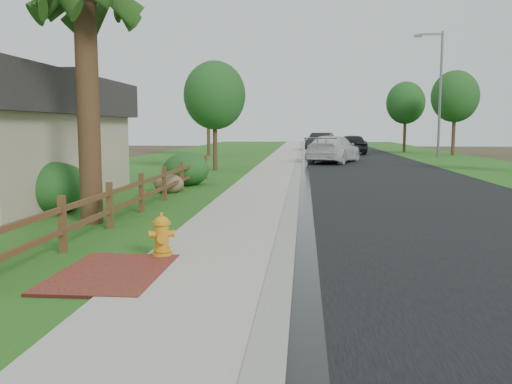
# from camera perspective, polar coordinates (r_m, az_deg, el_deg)

# --- Properties ---
(ground) EXTENTS (120.00, 120.00, 0.00)m
(ground) POSITION_cam_1_polar(r_m,az_deg,el_deg) (9.23, 0.28, -7.73)
(ground) COLOR #38301E
(road) EXTENTS (8.00, 90.00, 0.02)m
(road) POSITION_cam_1_polar(r_m,az_deg,el_deg) (44.13, 10.10, 3.70)
(road) COLOR black
(road) RESTS_ON ground
(curb) EXTENTS (0.40, 90.00, 0.12)m
(curb) POSITION_cam_1_polar(r_m,az_deg,el_deg) (43.96, 4.63, 3.83)
(curb) COLOR gray
(curb) RESTS_ON ground
(wet_gutter) EXTENTS (0.50, 90.00, 0.00)m
(wet_gutter) POSITION_cam_1_polar(r_m,az_deg,el_deg) (43.96, 5.09, 3.78)
(wet_gutter) COLOR black
(wet_gutter) RESTS_ON road
(sidewalk) EXTENTS (2.20, 90.00, 0.10)m
(sidewalk) POSITION_cam_1_polar(r_m,az_deg,el_deg) (43.99, 2.94, 3.84)
(sidewalk) COLOR #AAA394
(sidewalk) RESTS_ON ground
(grass_strip) EXTENTS (1.60, 90.00, 0.06)m
(grass_strip) POSITION_cam_1_polar(r_m,az_deg,el_deg) (44.11, 0.46, 3.83)
(grass_strip) COLOR #1C5919
(grass_strip) RESTS_ON ground
(lawn_near) EXTENTS (9.00, 90.00, 0.04)m
(lawn_near) POSITION_cam_1_polar(r_m,az_deg,el_deg) (44.82, -6.19, 3.82)
(lawn_near) COLOR #1C5919
(lawn_near) RESTS_ON ground
(verge_far) EXTENTS (6.00, 90.00, 0.04)m
(verge_far) POSITION_cam_1_polar(r_m,az_deg,el_deg) (45.26, 18.86, 3.53)
(verge_far) COLOR #1C5919
(verge_far) RESTS_ON ground
(brick_patch) EXTENTS (1.60, 2.40, 0.11)m
(brick_patch) POSITION_cam_1_polar(r_m,az_deg,el_deg) (8.73, -15.00, -8.44)
(brick_patch) COLOR maroon
(brick_patch) RESTS_ON ground
(ranch_fence) EXTENTS (0.12, 16.92, 1.10)m
(ranch_fence) POSITION_cam_1_polar(r_m,az_deg,el_deg) (16.00, -10.72, 0.59)
(ranch_fence) COLOR #4C3619
(ranch_fence) RESTS_ON ground
(fire_hydrant) EXTENTS (0.50, 0.40, 0.76)m
(fire_hydrant) POSITION_cam_1_polar(r_m,az_deg,el_deg) (9.55, -9.88, -4.57)
(fire_hydrant) COLOR orange
(fire_hydrant) RESTS_ON sidewalk
(white_suv) EXTENTS (4.23, 6.54, 1.76)m
(white_suv) POSITION_cam_1_polar(r_m,az_deg,el_deg) (36.08, 8.14, 4.48)
(white_suv) COLOR silver
(white_suv) RESTS_ON road
(dark_car_mid) EXTENTS (2.65, 5.29, 1.73)m
(dark_car_mid) POSITION_cam_1_polar(r_m,az_deg,el_deg) (48.45, 10.01, 5.00)
(dark_car_mid) COLOR black
(dark_car_mid) RESTS_ON road
(dark_car_far) EXTENTS (3.13, 5.73, 1.79)m
(dark_car_far) POSITION_cam_1_polar(r_m,az_deg,el_deg) (53.84, 6.82, 5.26)
(dark_car_far) COLOR black
(dark_car_far) RESTS_ON road
(streetlight) EXTENTS (2.16, 0.23, 9.35)m
(streetlight) POSITION_cam_1_polar(r_m,az_deg,el_deg) (43.10, 18.61, 10.41)
(streetlight) COLOR slate
(streetlight) RESTS_ON ground
(boulder) EXTENTS (1.24, 1.06, 0.70)m
(boulder) POSITION_cam_1_polar(r_m,az_deg,el_deg) (19.24, -9.16, 0.85)
(boulder) COLOR brown
(boulder) RESTS_ON ground
(shrub_b) EXTENTS (2.11, 2.11, 1.40)m
(shrub_b) POSITION_cam_1_polar(r_m,az_deg,el_deg) (15.62, -20.59, 0.43)
(shrub_b) COLOR #1F4D1B
(shrub_b) RESTS_ON ground
(shrub_c) EXTENTS (2.03, 2.03, 1.33)m
(shrub_c) POSITION_cam_1_polar(r_m,az_deg,el_deg) (21.57, -7.38, 2.35)
(shrub_c) COLOR #1F4D1B
(shrub_c) RESTS_ON ground
(tree_near_left) EXTENTS (3.28, 3.28, 5.82)m
(tree_near_left) POSITION_cam_1_polar(r_m,az_deg,el_deg) (29.11, -4.37, 10.10)
(tree_near_left) COLOR #3B2418
(tree_near_left) RESTS_ON ground
(tree_mid_left) EXTENTS (3.75, 3.75, 6.71)m
(tree_mid_left) POSITION_cam_1_polar(r_m,az_deg,el_deg) (44.37, -5.05, 9.77)
(tree_mid_left) COLOR #3B2418
(tree_mid_left) RESTS_ON ground
(tree_mid_right) EXTENTS (3.84, 3.84, 6.97)m
(tree_mid_right) POSITION_cam_1_polar(r_m,az_deg,el_deg) (47.76, 20.22, 9.41)
(tree_mid_right) COLOR #3B2418
(tree_mid_right) RESTS_ON ground
(tree_far_right) EXTENTS (3.54, 3.54, 6.53)m
(tree_far_right) POSITION_cam_1_polar(r_m,az_deg,el_deg) (52.39, 15.47, 9.02)
(tree_far_right) COLOR #3B2418
(tree_far_right) RESTS_ON ground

